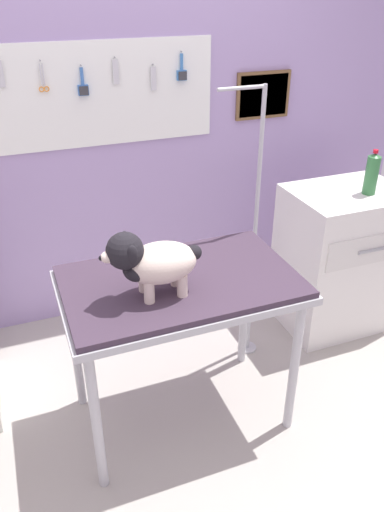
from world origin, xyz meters
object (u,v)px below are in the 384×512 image
at_px(grooming_arm, 253,244).
at_px(dog, 151,261).
at_px(grooming_table, 181,294).
at_px(soda_bottle, 372,174).
at_px(cabinet_right, 339,259).

height_order(grooming_arm, dog, grooming_arm).
relative_size(grooming_table, dog, 2.49).
xyz_separation_m(grooming_table, soda_bottle, (1.28, 0.37, 0.28)).
bearing_deg(cabinet_right, grooming_table, -160.29).
height_order(grooming_arm, soda_bottle, grooming_arm).
height_order(grooming_table, soda_bottle, soda_bottle).
xyz_separation_m(grooming_table, cabinet_right, (1.21, 0.43, -0.29)).
distance_m(grooming_arm, dog, 0.86).
bearing_deg(cabinet_right, grooming_arm, -172.56).
distance_m(grooming_table, grooming_arm, 0.64).
xyz_separation_m(grooming_arm, soda_bottle, (0.74, 0.02, 0.30)).
height_order(dog, cabinet_right, dog).
bearing_deg(soda_bottle, grooming_arm, -178.26).
distance_m(cabinet_right, soda_bottle, 0.58).
bearing_deg(cabinet_right, soda_bottle, -41.30).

